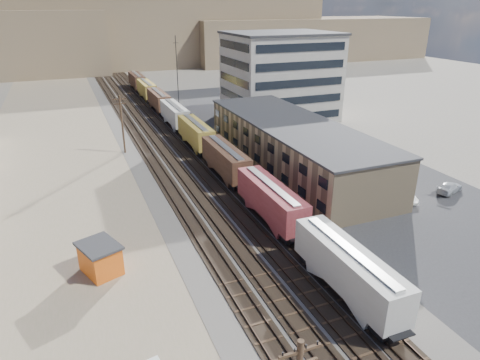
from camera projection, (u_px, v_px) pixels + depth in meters
name	position (u px, v px, depth m)	size (l,w,h in m)	color
ground	(279.00, 272.00, 41.35)	(300.00, 300.00, 0.00)	#6B6356
ballast_bed	(163.00, 135.00, 84.12)	(18.00, 200.00, 0.06)	#4C4742
dirt_yard	(54.00, 165.00, 68.57)	(24.00, 180.00, 0.03)	#807658
asphalt_lot	(299.00, 144.00, 78.98)	(26.00, 120.00, 0.04)	#232326
rail_tracks	(160.00, 135.00, 83.89)	(11.40, 200.00, 0.24)	black
freight_train	(184.00, 122.00, 82.49)	(3.00, 119.74, 4.46)	black
warehouse	(293.00, 145.00, 66.59)	(12.40, 40.40, 7.25)	tan
office_tower	(280.00, 76.00, 94.61)	(22.60, 18.60, 18.45)	#9E998E
utility_pole_north	(122.00, 123.00, 72.29)	(2.20, 0.32, 10.00)	#382619
radio_mast	(178.00, 79.00, 91.30)	(1.20, 0.16, 18.00)	black
hills_north	(98.00, 29.00, 179.68)	(265.00, 80.00, 32.00)	brown
maintenance_shed	(100.00, 258.00, 40.69)	(4.50, 5.05, 3.06)	#DC5B14
parked_car_white	(406.00, 196.00, 56.03)	(1.43, 4.11, 1.35)	silver
parked_car_silver	(449.00, 188.00, 58.43)	(1.97, 4.84, 1.40)	#B6B9BE
parked_car_blue	(255.00, 117.00, 94.34)	(2.86, 6.19, 1.72)	navy
parked_car_far	(304.00, 126.00, 87.67)	(2.02, 5.03, 1.71)	white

